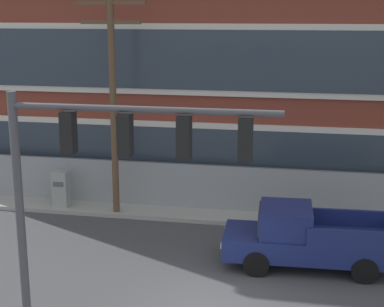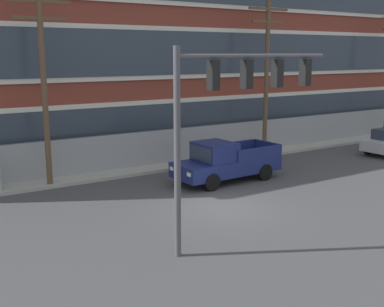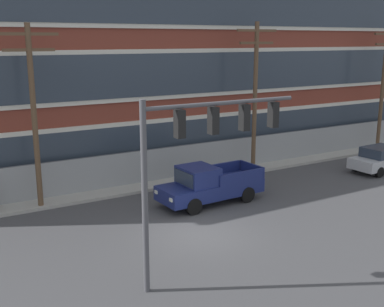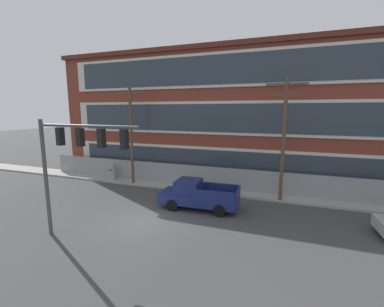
% 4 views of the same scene
% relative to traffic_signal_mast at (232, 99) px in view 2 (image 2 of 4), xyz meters
% --- Properties ---
extents(ground_plane, '(160.00, 160.00, 0.00)m').
position_rel_traffic_signal_mast_xyz_m(ground_plane, '(1.96, 3.04, -4.70)').
color(ground_plane, '#424244').
extents(sidewalk_building_side, '(80.00, 2.11, 0.16)m').
position_rel_traffic_signal_mast_xyz_m(sidewalk_building_side, '(1.96, 10.49, -4.62)').
color(sidewalk_building_side, '#9E9B93').
rests_on(sidewalk_building_side, ground).
extents(brick_mill_building, '(41.29, 9.80, 12.17)m').
position_rel_traffic_signal_mast_xyz_m(brick_mill_building, '(8.63, 16.14, 1.39)').
color(brick_mill_building, brown).
rests_on(brick_mill_building, ground).
extents(chain_link_fence, '(36.71, 0.06, 2.01)m').
position_rel_traffic_signal_mast_xyz_m(chain_link_fence, '(5.57, 10.82, -3.68)').
color(chain_link_fence, gray).
rests_on(chain_link_fence, ground).
extents(traffic_signal_mast, '(5.89, 0.43, 6.29)m').
position_rel_traffic_signal_mast_xyz_m(traffic_signal_mast, '(0.00, 0.00, 0.00)').
color(traffic_signal_mast, '#4C4C51').
rests_on(traffic_signal_mast, ground).
extents(pickup_truck_navy, '(5.52, 2.28, 1.98)m').
position_rel_traffic_signal_mast_xyz_m(pickup_truck_navy, '(4.38, 6.28, -3.76)').
color(pickup_truck_navy, navy).
rests_on(pickup_truck_navy, ground).
extents(utility_pole_near_corner, '(2.72, 0.26, 8.76)m').
position_rel_traffic_signal_mast_xyz_m(utility_pole_near_corner, '(-3.05, 9.79, 0.18)').
color(utility_pole_near_corner, brown).
rests_on(utility_pole_near_corner, ground).
extents(utility_pole_midblock, '(2.78, 0.26, 9.01)m').
position_rel_traffic_signal_mast_xyz_m(utility_pole_midblock, '(9.74, 9.64, 0.33)').
color(utility_pole_midblock, brown).
rests_on(utility_pole_midblock, ground).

